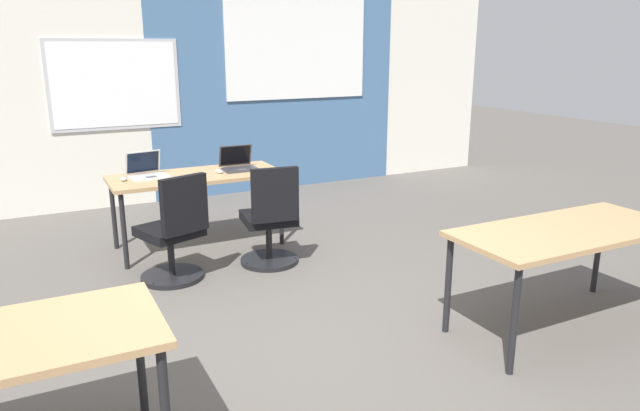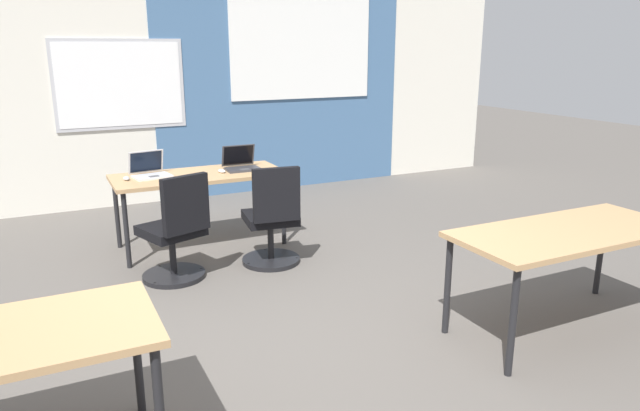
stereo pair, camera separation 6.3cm
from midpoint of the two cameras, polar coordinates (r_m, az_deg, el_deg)
name	(u,v)px [view 1 (the left image)]	position (r m, az deg, el deg)	size (l,w,h in m)	color
ground_plane	(293,345)	(3.93, -3.08, -13.45)	(24.00, 24.00, 0.00)	#56514C
back_wall_assembly	(153,87)	(7.51, -16.26, 11.06)	(10.00, 0.27, 2.80)	silver
desk_near_right	(567,237)	(4.23, 22.65, -2.84)	(1.60, 0.70, 0.72)	tan
desk_far_center	(197,180)	(5.67, -12.29, 2.43)	(1.60, 0.70, 0.72)	tan
laptop_far_left	(147,172)	(5.64, -16.86, 3.19)	(0.37, 0.34, 0.23)	silver
mouse_far_left	(123,179)	(5.55, -18.98, 2.47)	(0.06, 0.10, 0.03)	#B2B2B7
chair_far_left	(174,238)	(4.93, -14.40, -3.08)	(0.56, 0.61, 0.92)	black
laptop_far_right	(239,164)	(5.79, -8.27, 3.99)	(0.34, 0.30, 0.23)	#333338
mouse_far_right	(219,171)	(5.66, -10.15, 3.31)	(0.08, 0.11, 0.03)	silver
chair_far_right	(271,225)	(5.14, -5.21, -1.89)	(0.52, 0.56, 0.92)	black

